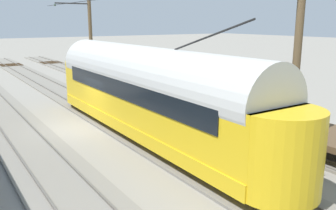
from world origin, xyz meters
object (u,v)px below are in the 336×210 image
catenary_pole_mid_near (294,70)px  switch_stand (119,73)px  vintage_streetcar (147,91)px  flatcar_adjacent (263,117)px  catenary_pole_foreground (90,43)px

catenary_pole_mid_near → switch_stand: size_ratio=5.77×
vintage_streetcar → flatcar_adjacent: vintage_streetcar is taller
catenary_pole_foreground → switch_stand: bearing=-144.4°
vintage_streetcar → flatcar_adjacent: (-4.95, 2.65, -1.40)m
flatcar_adjacent → switch_stand: (-1.38, -18.82, -0.16)m
flatcar_adjacent → catenary_pole_foreground: catenary_pole_foreground is taller
flatcar_adjacent → catenary_pole_foreground: 16.57m
vintage_streetcar → catenary_pole_foreground: catenary_pole_foreground is taller
flatcar_adjacent → catenary_pole_mid_near: size_ratio=1.76×
vintage_streetcar → switch_stand: 17.44m
vintage_streetcar → catenary_pole_mid_near: (-2.59, 6.02, 1.46)m
flatcar_adjacent → switch_stand: flatcar_adjacent is taller
vintage_streetcar → flatcar_adjacent: 5.79m
vintage_streetcar → flatcar_adjacent: size_ratio=1.42×
flatcar_adjacent → catenary_pole_foreground: (2.36, -16.14, 2.87)m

